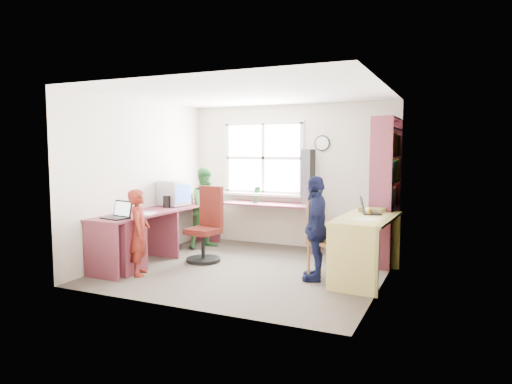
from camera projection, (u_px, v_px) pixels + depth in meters
room at (252, 181)px, 6.29m from camera, size 3.64×3.44×2.44m
l_desk at (158, 233)px, 6.55m from camera, size 2.38×2.95×0.75m
right_desk at (366, 234)px, 5.76m from camera, size 0.71×1.43×0.81m
bookshelf at (386, 194)px, 6.63m from camera, size 0.30×1.02×2.10m
swivel_chair at (206, 229)px, 6.75m from camera, size 0.58×0.58×1.10m
wooden_chair at (323, 236)px, 5.83m from camera, size 0.48×0.48×1.01m
crt_monitor at (174, 193)px, 7.27m from camera, size 0.48×0.44×0.41m
laptop_left at (118, 214)px, 5.98m from camera, size 0.37×0.33×0.23m
laptop_right at (368, 210)px, 6.01m from camera, size 0.34×0.38×0.22m
speaker_a at (167, 202)px, 7.07m from camera, size 0.10×0.10×0.18m
speaker_b at (189, 198)px, 7.63m from camera, size 0.09×0.09×0.16m
cd_tower at (308, 177)px, 7.44m from camera, size 0.22×0.21×0.90m
game_box at (373, 210)px, 6.17m from camera, size 0.36×0.36×0.06m
paper_a at (146, 213)px, 6.42m from camera, size 0.33×0.38×0.00m
paper_b at (365, 219)px, 5.53m from camera, size 0.33×0.38×0.00m
potted_plant at (256, 194)px, 7.73m from camera, size 0.18×0.16×0.28m
person_red at (139, 232)px, 5.97m from camera, size 0.44×0.49×1.14m
person_green at (207, 208)px, 7.62m from camera, size 0.76×0.82×1.34m
person_navy at (316, 228)px, 5.75m from camera, size 0.50×0.83×1.32m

